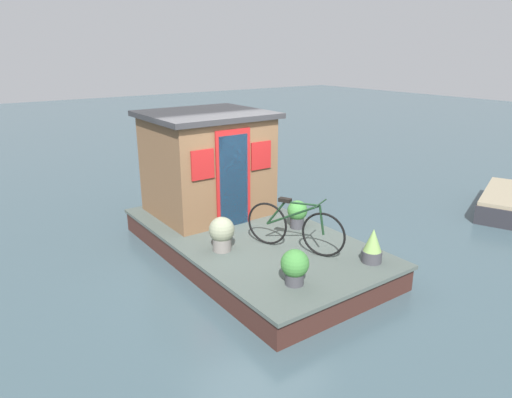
{
  "coord_description": "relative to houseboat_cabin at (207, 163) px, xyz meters",
  "views": [
    {
      "loc": [
        -6.3,
        4.35,
        3.58
      ],
      "look_at": [
        -0.2,
        0.0,
        1.14
      ],
      "focal_mm": 32.4,
      "sensor_mm": 36.0,
      "label": 1
    }
  ],
  "objects": [
    {
      "name": "ground_plane",
      "position": [
        -1.45,
        0.0,
        -1.45
      ],
      "size": [
        60.0,
        60.0,
        0.0
      ],
      "primitive_type": "plane",
      "color": "#384C54"
    },
    {
      "name": "potted_plant_rosemary",
      "position": [
        -3.35,
        0.55,
        -0.73
      ],
      "size": [
        0.4,
        0.4,
        0.52
      ],
      "color": "#38383D",
      "rests_on": "houseboat_deck"
    },
    {
      "name": "dinghy_boat",
      "position": [
        -2.94,
        -6.17,
        -1.21
      ],
      "size": [
        1.87,
        2.68,
        0.49
      ],
      "color": "#232328",
      "rests_on": "ground_plane"
    },
    {
      "name": "houseboat_cabin",
      "position": [
        0.0,
        0.0,
        0.0
      ],
      "size": [
        2.07,
        2.27,
        2.0
      ],
      "color": "brown",
      "rests_on": "houseboat_deck"
    },
    {
      "name": "houseboat_deck",
      "position": [
        -1.45,
        0.0,
        -1.23
      ],
      "size": [
        5.12,
        2.72,
        0.44
      ],
      "color": "#424C47",
      "rests_on": "ground_plane"
    },
    {
      "name": "potted_plant_lavender",
      "position": [
        -1.73,
        -0.87,
        -0.72
      ],
      "size": [
        0.37,
        0.37,
        0.52
      ],
      "color": "#38383D",
      "rests_on": "houseboat_deck"
    },
    {
      "name": "potted_plant_sage",
      "position": [
        -3.5,
        -0.88,
        -0.75
      ],
      "size": [
        0.31,
        0.31,
        0.55
      ],
      "color": "#38383D",
      "rests_on": "houseboat_deck"
    },
    {
      "name": "bicycle",
      "position": [
        -2.45,
        -0.19,
        -0.61
      ],
      "size": [
        1.58,
        0.8,
        0.88
      ],
      "color": "black",
      "rests_on": "houseboat_deck"
    },
    {
      "name": "potted_plant_basil",
      "position": [
        -1.78,
        0.78,
        -0.7
      ],
      "size": [
        0.42,
        0.42,
        0.57
      ],
      "color": "slate",
      "rests_on": "houseboat_deck"
    }
  ]
}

